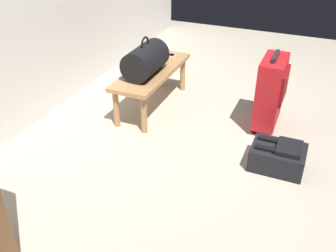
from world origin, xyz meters
name	(u,v)px	position (x,y,z in m)	size (l,w,h in m)	color
ground_plane	(207,158)	(0.00, 0.00, 0.00)	(6.60, 6.60, 0.00)	#B2A893
bench	(152,75)	(0.58, 0.73, 0.32)	(1.00, 0.36, 0.37)	#A87A4C
duffel_bag_black	(145,60)	(0.46, 0.73, 0.50)	(0.44, 0.26, 0.34)	black
cell_phone	(168,55)	(0.96, 0.73, 0.38)	(0.07, 0.14, 0.01)	silver
suitcase_upright_red	(271,91)	(0.63, -0.32, 0.34)	(0.40, 0.21, 0.66)	red
backpack_dark	(278,157)	(0.09, -0.50, 0.09)	(0.28, 0.38, 0.21)	black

